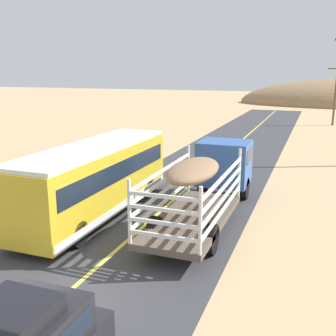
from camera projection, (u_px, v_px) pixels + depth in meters
ground_plane at (46, 313)px, 10.80m from camera, size 240.00×240.00×0.00m
road_surface at (46, 312)px, 10.80m from camera, size 8.00×120.00×0.02m
road_centre_line at (46, 312)px, 10.80m from camera, size 0.16×117.60×0.00m
livestock_truck at (214, 173)px, 18.32m from camera, size 2.53×9.70×3.02m
bus at (96, 178)px, 17.73m from camera, size 2.54×10.00×3.21m
power_pole_far at (336, 92)px, 46.71m from camera, size 2.20×0.24×7.18m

